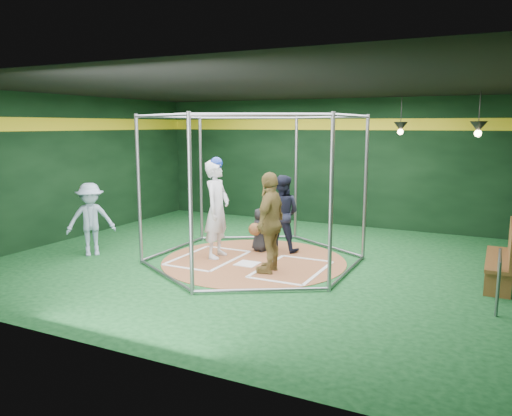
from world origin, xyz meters
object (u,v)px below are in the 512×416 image
at_px(umpire, 282,213).
at_px(visitor_leopard, 270,222).
at_px(batter_figure, 217,208).
at_px(dugout_bench, 505,254).

bearing_deg(umpire, visitor_leopard, 100.18).
height_order(batter_figure, dugout_bench, batter_figure).
distance_m(visitor_leopard, umpire, 1.62).
xyz_separation_m(batter_figure, dugout_bench, (5.46, 0.69, -0.51)).
xyz_separation_m(batter_figure, visitor_leopard, (1.45, -0.48, -0.09)).
distance_m(umpire, dugout_bench, 4.47).
xyz_separation_m(umpire, dugout_bench, (4.45, -0.39, -0.31)).
height_order(batter_figure, umpire, batter_figure).
relative_size(umpire, dugout_bench, 0.92).
bearing_deg(batter_figure, visitor_leopard, -18.22).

